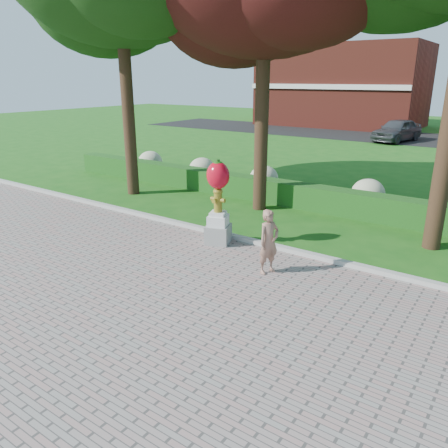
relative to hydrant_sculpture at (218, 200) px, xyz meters
name	(u,v)px	position (x,y,z in m)	size (l,w,h in m)	color
ground	(194,292)	(1.19, -2.50, -1.22)	(100.00, 100.00, 0.00)	#195816
walkway	(10,402)	(1.19, -6.50, -1.20)	(40.00, 14.00, 0.04)	gray
curb	(267,245)	(1.19, 0.50, -1.15)	(40.00, 0.18, 0.15)	#ADADA5
lawn_hedge	(327,200)	(1.19, 4.50, -0.82)	(24.00, 0.70, 0.80)	#164814
hydrangea_row	(355,192)	(1.76, 5.50, -0.67)	(20.10, 1.10, 0.99)	#B2B88C
street	(443,140)	(1.19, 25.50, -1.21)	(50.00, 8.00, 0.02)	black
building_left	(342,86)	(-8.81, 31.50, 2.28)	(14.00, 8.00, 7.00)	maroon
hydrant_sculpture	(218,200)	(0.00, 0.00, 0.00)	(0.77, 0.77, 2.23)	gray
woman	(269,242)	(2.01, -0.86, -0.45)	(0.53, 0.35, 1.46)	#9D6E5A
parked_car	(397,130)	(-1.43, 23.04, -0.43)	(1.83, 4.54, 1.55)	#3D4044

